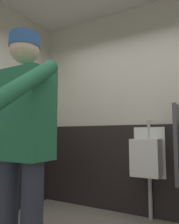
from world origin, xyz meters
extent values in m
cube|color=beige|center=(0.00, 1.58, 1.44)|extent=(4.02, 0.12, 2.88)
cube|color=black|center=(0.00, 1.51, 0.59)|extent=(3.42, 0.03, 1.19)
cube|color=white|center=(0.02, 1.49, 0.83)|extent=(0.40, 0.05, 0.65)
cube|color=white|center=(0.02, 1.32, 0.78)|extent=(0.34, 0.30, 0.45)
cylinder|color=#B7BABF|center=(0.02, 1.48, 1.12)|extent=(0.04, 0.04, 0.24)
cylinder|color=#B7BABF|center=(0.02, 1.45, 0.28)|extent=(0.05, 0.05, 0.55)
cube|color=#4C4C51|center=(0.40, 1.29, 0.95)|extent=(0.04, 0.40, 0.90)
cube|color=#26724C|center=(-0.37, -0.35, 1.19)|extent=(0.41, 0.24, 0.60)
cylinder|color=#26724C|center=(-0.13, -0.57, 1.33)|extent=(0.09, 0.50, 0.39)
sphere|color=beige|center=(-0.37, -0.35, 1.65)|extent=(0.21, 0.21, 0.21)
cylinder|color=#335999|center=(-0.37, -0.35, 1.71)|extent=(0.22, 0.22, 0.09)
camera|label=1|loc=(0.75, -1.42, 1.05)|focal=35.21mm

